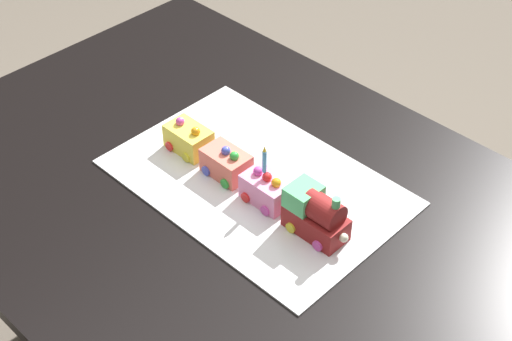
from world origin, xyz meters
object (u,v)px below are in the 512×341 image
Objects in this scene: cake_car_caboose_coral at (226,163)px; birthday_candle at (264,159)px; cake_car_hopper_bubblegum at (267,189)px; dining_table at (227,225)px; cake_locomotive at (316,214)px; cake_car_gondola_lemon at (189,139)px.

birthday_candle is at bearing 180.00° from cake_car_caboose_coral.
cake_car_hopper_bubblegum is 1.57× the size of birthday_candle.
dining_table is 0.27m from cake_locomotive.
cake_car_caboose_coral is (0.12, 0.00, -0.00)m from cake_car_hopper_bubblegum.
cake_locomotive is (-0.22, -0.03, 0.16)m from dining_table.
cake_car_hopper_bubblegum is at bearing -180.00° from cake_car_gondola_lemon.
cake_car_caboose_coral is (0.03, -0.03, 0.14)m from dining_table.
cake_car_gondola_lemon is 0.24m from birthday_candle.
cake_car_gondola_lemon is at bearing -0.00° from cake_locomotive.
cake_locomotive is 2.19× the size of birthday_candle.
cake_locomotive is at bearing -171.49° from dining_table.
cake_car_gondola_lemon is at bearing 0.00° from cake_car_caboose_coral.
dining_table is 0.23m from birthday_candle.
dining_table is at bearing 167.67° from cake_car_gondola_lemon.
cake_locomotive reaches higher than cake_car_hopper_bubblegum.
dining_table is 14.00× the size of cake_car_gondola_lemon.
cake_car_caboose_coral is at bearing 0.00° from cake_car_hopper_bubblegum.
birthday_candle reaches higher than cake_car_gondola_lemon.
birthday_candle reaches higher than cake_car_caboose_coral.
cake_car_caboose_coral is at bearing -0.00° from cake_locomotive.
cake_locomotive is 1.40× the size of cake_car_hopper_bubblegum.
cake_locomotive is at bearing 180.00° from birthday_candle.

